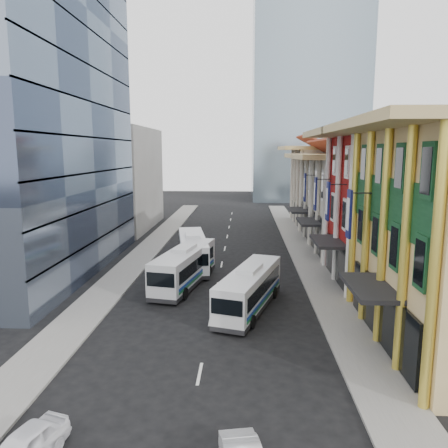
{
  "coord_description": "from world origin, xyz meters",
  "views": [
    {
      "loc": [
        2.13,
        -18.89,
        10.83
      ],
      "look_at": [
        0.29,
        20.75,
        4.18
      ],
      "focal_mm": 35.0,
      "sensor_mm": 36.0,
      "label": 1
    }
  ],
  "objects_px": {
    "bus_left_near": "(185,266)",
    "sedan_left": "(24,448)",
    "office_tower": "(23,102)",
    "bus_right": "(250,288)",
    "bus_left_far": "(193,250)"
  },
  "relations": [
    {
      "from": "bus_left_near",
      "to": "sedan_left",
      "type": "relative_size",
      "value": 2.82
    },
    {
      "from": "office_tower",
      "to": "sedan_left",
      "type": "relative_size",
      "value": 8.28
    },
    {
      "from": "bus_right",
      "to": "bus_left_near",
      "type": "bearing_deg",
      "value": 151.49
    },
    {
      "from": "office_tower",
      "to": "bus_left_far",
      "type": "relative_size",
      "value": 2.94
    },
    {
      "from": "bus_left_near",
      "to": "bus_right",
      "type": "height_order",
      "value": "bus_left_near"
    },
    {
      "from": "bus_right",
      "to": "sedan_left",
      "type": "height_order",
      "value": "bus_right"
    },
    {
      "from": "bus_left_near",
      "to": "bus_left_far",
      "type": "relative_size",
      "value": 1.0
    },
    {
      "from": "bus_left_far",
      "to": "office_tower",
      "type": "bearing_deg",
      "value": 178.06
    },
    {
      "from": "bus_left_near",
      "to": "sedan_left",
      "type": "distance_m",
      "value": 21.0
    },
    {
      "from": "office_tower",
      "to": "bus_left_near",
      "type": "distance_m",
      "value": 19.95
    },
    {
      "from": "bus_left_near",
      "to": "bus_right",
      "type": "relative_size",
      "value": 1.06
    },
    {
      "from": "office_tower",
      "to": "bus_left_near",
      "type": "relative_size",
      "value": 2.93
    },
    {
      "from": "bus_left_near",
      "to": "bus_left_far",
      "type": "height_order",
      "value": "bus_left_near"
    },
    {
      "from": "bus_left_far",
      "to": "sedan_left",
      "type": "xyz_separation_m",
      "value": [
        -2.82,
        -26.53,
        -1.02
      ]
    },
    {
      "from": "bus_left_far",
      "to": "bus_right",
      "type": "bearing_deg",
      "value": -74.55
    }
  ]
}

